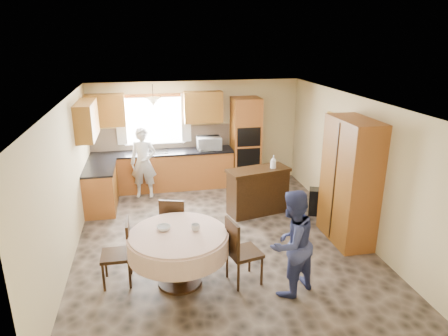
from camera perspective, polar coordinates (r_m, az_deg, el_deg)
floor at (r=7.37m, az=-0.65°, el=-9.99°), size 5.00×6.00×0.01m
ceiling at (r=6.56m, az=-0.73°, el=9.57°), size 5.00×6.00×0.01m
wall_back at (r=9.71m, az=-3.95°, el=4.99°), size 5.00×0.02×2.50m
wall_front at (r=4.23m, az=7.02°, el=-14.12°), size 5.00×0.02×2.50m
wall_left at (r=6.89m, az=-21.60°, el=-2.08°), size 0.02×6.00×2.50m
wall_right at (r=7.70m, az=17.92°, el=0.45°), size 0.02×6.00×2.50m
window at (r=9.55m, az=-9.98°, el=6.66°), size 1.40×0.03×1.10m
curtain_left at (r=9.50m, az=-14.54°, el=6.60°), size 0.22×0.02×1.15m
curtain_right at (r=9.53m, az=-5.45°, el=7.15°), size 0.22×0.02×1.15m
base_cab_back at (r=9.58m, az=-8.65°, el=-0.42°), size 3.30×0.60×0.88m
counter_back at (r=9.45m, az=-8.79°, el=2.22°), size 3.30×0.64×0.04m
base_cab_left at (r=8.79m, az=-17.16°, el=-2.84°), size 0.60×1.20×0.88m
counter_left at (r=8.64m, az=-17.45°, el=0.00°), size 0.64×1.20×0.04m
backsplash at (r=9.65m, az=-8.96°, el=4.29°), size 3.30×0.02×0.55m
wall_cab_left at (r=9.38m, az=-16.54°, el=7.91°), size 0.85×0.33×0.72m
wall_cab_right at (r=9.44m, az=-3.00°, el=8.70°), size 0.90×0.33×0.72m
wall_cab_side at (r=8.41m, az=-19.03°, el=6.48°), size 0.33×1.20×0.72m
oven_tower at (r=9.67m, az=3.10°, el=3.79°), size 0.66×0.62×2.12m
oven_upper at (r=9.33m, az=3.59°, el=4.43°), size 0.56×0.01×0.45m
oven_lower at (r=9.46m, az=3.53°, el=1.49°), size 0.56×0.01×0.45m
pendant at (r=8.98m, az=-10.08°, el=9.29°), size 0.36×0.36×0.18m
sideboard at (r=8.21m, az=4.84°, el=-3.49°), size 1.34×0.79×0.90m
space_heater at (r=8.41m, az=13.39°, el=-4.73°), size 0.47×0.41×0.55m
cupboard at (r=7.24m, az=17.55°, el=-1.87°), size 0.58×1.15×2.20m
dining_table at (r=5.90m, az=-6.53°, el=-10.75°), size 1.46×1.46×0.83m
chair_left at (r=6.12m, az=-14.46°, el=-11.20°), size 0.43×0.43×0.99m
chair_back at (r=6.74m, az=-7.16°, el=-7.75°), size 0.55×0.55×1.00m
chair_right at (r=5.92m, az=2.21°, el=-11.41°), size 0.54×0.54×1.03m
framed_picture at (r=8.23m, az=15.44°, el=5.65°), size 0.06×0.63×0.52m
microwave at (r=9.45m, az=-2.16°, el=3.54°), size 0.57×0.39×0.31m
person_sink at (r=9.09m, az=-11.43°, el=0.74°), size 0.64×0.47×1.60m
person_dining at (r=5.70m, az=9.59°, el=-10.56°), size 0.94×0.88×1.55m
bowl_sideboard at (r=7.97m, az=2.69°, el=-0.50°), size 0.25×0.25×0.05m
bottle_sideboard at (r=8.09m, az=7.05°, el=0.70°), size 0.16×0.16×0.32m
cup_table at (r=5.82m, az=-4.10°, el=-8.48°), size 0.14×0.14×0.10m
bowl_table at (r=5.90m, az=-8.62°, el=-8.48°), size 0.24×0.24×0.06m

